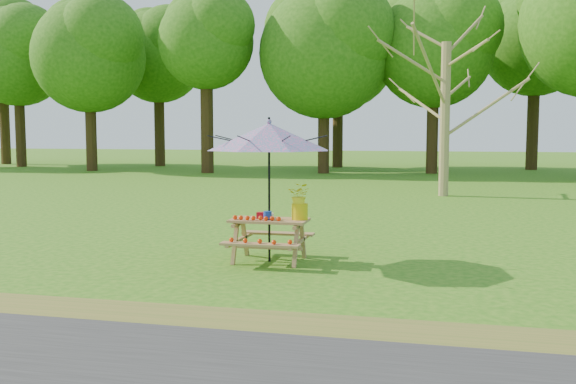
# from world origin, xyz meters

# --- Properties ---
(ground) EXTENTS (120.00, 120.00, 0.00)m
(ground) POSITION_xyz_m (0.00, 0.00, 0.00)
(ground) COLOR #256914
(ground) RESTS_ON ground
(treeline) EXTENTS (60.00, 12.00, 16.00)m
(treeline) POSITION_xyz_m (0.00, 22.00, 8.00)
(treeline) COLOR #215B0F
(treeline) RESTS_ON ground
(picnic_table) EXTENTS (1.20, 1.32, 0.67)m
(picnic_table) POSITION_xyz_m (3.09, 0.50, 0.33)
(picnic_table) COLOR #AB734D
(picnic_table) RESTS_ON ground
(patio_umbrella) EXTENTS (2.33, 2.33, 2.25)m
(patio_umbrella) POSITION_xyz_m (3.09, 0.50, 1.95)
(patio_umbrella) COLOR black
(patio_umbrella) RESTS_ON ground
(produce_bins) EXTENTS (0.26, 0.36, 0.13)m
(produce_bins) POSITION_xyz_m (3.03, 0.52, 0.72)
(produce_bins) COLOR #AC0D19
(produce_bins) RESTS_ON picnic_table
(tomatoes_row) EXTENTS (0.77, 0.13, 0.07)m
(tomatoes_row) POSITION_xyz_m (2.94, 0.32, 0.71)
(tomatoes_row) COLOR red
(tomatoes_row) RESTS_ON picnic_table
(flower_bucket) EXTENTS (0.35, 0.31, 0.57)m
(flower_bucket) POSITION_xyz_m (3.56, 0.55, 0.97)
(flower_bucket) COLOR #D9BF0B
(flower_bucket) RESTS_ON picnic_table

